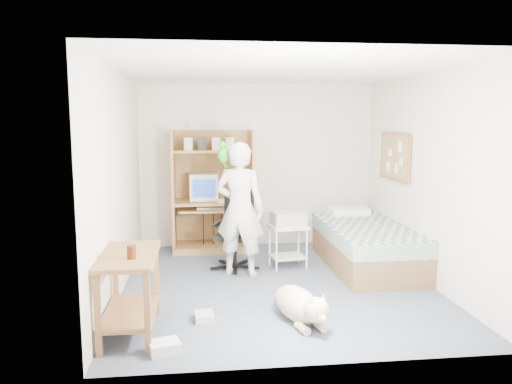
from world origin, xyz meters
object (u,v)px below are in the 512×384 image
Objects in this scene: person at (240,209)px; dog at (300,305)px; bed at (366,245)px; office_chair at (236,241)px; computer_hutch at (213,196)px; printer_cart at (288,239)px; side_desk at (129,281)px.

dog is at bearing 126.61° from person.
office_chair reaches higher than bed.
person is (0.30, -1.29, 0.02)m from computer_hutch.
bed is at bearing -13.60° from printer_cart.
dog is at bearing -55.00° from office_chair.
side_desk is 1.63m from dog.
dog is (1.59, 0.08, -0.32)m from side_desk.
side_desk is 0.99× the size of office_chair.
person is at bearing 55.17° from side_desk.
office_chair is at bearing 175.63° from bed.
office_chair is 0.60× the size of person.
person is at bearing -63.63° from office_chair.
side_desk is (-2.85, -1.82, 0.21)m from bed.
side_desk is 2.04m from person.
office_chair reaches higher than dog.
computer_hutch reaches higher than office_chair.
office_chair is at bearing 60.21° from side_desk.
bed is at bearing 39.12° from dog.
side_desk is 1.77× the size of printer_cart.
computer_hutch is at bearing 89.63° from dog.
office_chair is 1.79× the size of printer_cart.
side_desk is 0.59× the size of person.
office_chair is (0.27, -0.99, -0.46)m from computer_hutch.
dog is 1.81× the size of printer_cart.
bed is 1.80m from person.
office_chair is 1.94m from dog.
printer_cart is (0.21, 1.83, 0.20)m from dog.
person is 2.98× the size of printer_cart.
office_chair reaches higher than printer_cart.
dog is (0.45, -1.56, -0.67)m from person.
person is at bearing 91.02° from dog.
computer_hutch is at bearing 125.62° from office_chair.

